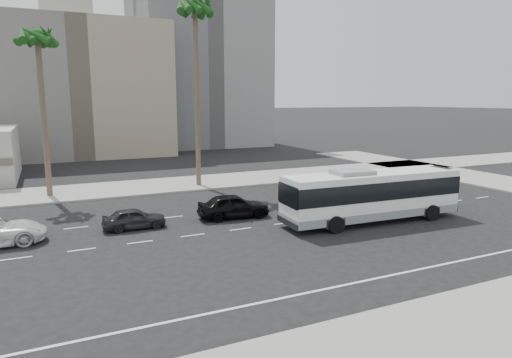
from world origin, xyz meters
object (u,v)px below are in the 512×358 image
city_bus (372,194)px  car_b (134,218)px  car_a (234,206)px  palm_near (195,11)px  palm_mid (37,39)px

city_bus → car_b: 14.89m
car_a → palm_near: size_ratio=0.28×
palm_near → palm_mid: palm_near is taller
car_b → palm_mid: bearing=21.7°
car_a → palm_mid: 19.87m
car_b → palm_near: bearing=-33.5°
city_bus → car_b: size_ratio=3.21×
palm_near → city_bus: bearing=-68.3°
palm_mid → car_a: bearing=-47.8°
city_bus → palm_near: palm_near is taller
palm_near → palm_mid: bearing=177.0°
palm_near → car_b: bearing=-124.4°
car_a → palm_mid: size_ratio=0.35×
car_a → palm_mid: bearing=47.6°
car_a → car_b: (-6.42, 0.18, -0.16)m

